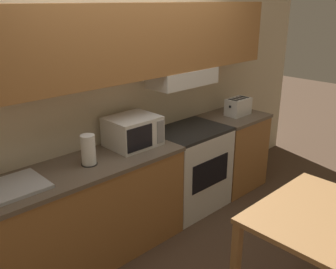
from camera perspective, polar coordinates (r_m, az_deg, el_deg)
ground_plane at (r=4.01m, az=-5.98°, el=-12.21°), size 16.00×16.00×0.00m
wall_back at (r=3.42m, az=-5.99°, el=9.52°), size 5.75×0.38×2.55m
lower_counter_main at (r=3.24m, az=-13.44°, el=-12.07°), size 1.91×0.60×0.88m
lower_counter_right_stub at (r=4.49m, az=9.70°, el=-2.41°), size 0.69×0.60×0.88m
stove_range at (r=3.98m, az=3.30°, el=-5.21°), size 0.76×0.58×0.88m
microwave at (r=3.36m, az=-5.40°, el=0.51°), size 0.44×0.38×0.27m
toaster at (r=4.33m, az=10.63°, el=4.21°), size 0.30×0.18×0.19m
sink_basin at (r=2.83m, az=-23.76°, el=-7.65°), size 0.56×0.39×0.25m
paper_towel_roll at (r=3.02m, az=-12.05°, el=-2.33°), size 0.13×0.13×0.25m
dining_table at (r=2.87m, az=21.97°, el=-12.87°), size 1.01×0.76×0.76m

